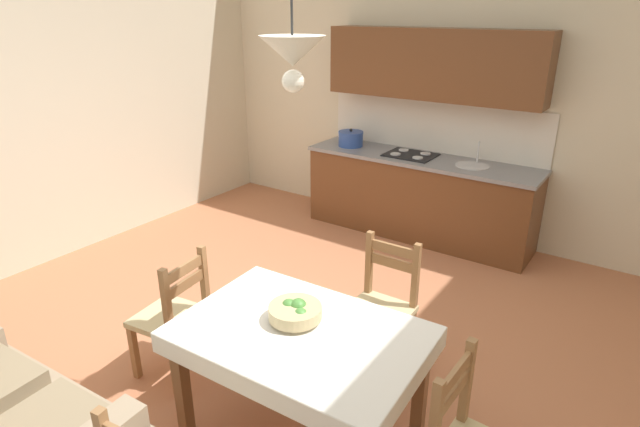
% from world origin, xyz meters
% --- Properties ---
extents(ground_plane, '(6.44, 6.07, 0.10)m').
position_xyz_m(ground_plane, '(0.00, 0.00, -0.05)').
color(ground_plane, '#B7704C').
extents(wall_back, '(6.44, 0.12, 4.21)m').
position_xyz_m(wall_back, '(0.00, 2.80, 2.10)').
color(wall_back, beige).
rests_on(wall_back, ground_plane).
extents(wall_left, '(0.12, 6.07, 4.21)m').
position_xyz_m(wall_left, '(-2.98, 0.00, 2.10)').
color(wall_left, beige).
rests_on(wall_left, ground_plane).
extents(kitchen_cabinetry, '(2.52, 0.63, 2.20)m').
position_xyz_m(kitchen_cabinetry, '(-0.15, 2.46, 0.86)').
color(kitchen_cabinetry, brown).
rests_on(kitchen_cabinetry, ground_plane).
extents(dining_table, '(1.39, 0.97, 0.75)m').
position_xyz_m(dining_table, '(0.55, -0.68, 0.62)').
color(dining_table, brown).
rests_on(dining_table, ground_plane).
extents(dining_chair_tv_side, '(0.47, 0.47, 0.93)m').
position_xyz_m(dining_chair_tv_side, '(-0.51, -0.69, 0.44)').
color(dining_chair_tv_side, '#D1BC89').
rests_on(dining_chair_tv_side, ground_plane).
extents(dining_chair_kitchen_side, '(0.43, 0.43, 0.93)m').
position_xyz_m(dining_chair_kitchen_side, '(0.59, 0.21, 0.44)').
color(dining_chair_kitchen_side, '#D1BC89').
rests_on(dining_chair_kitchen_side, ground_plane).
extents(fruit_bowl, '(0.30, 0.30, 0.12)m').
position_xyz_m(fruit_bowl, '(0.48, -0.62, 0.81)').
color(fruit_bowl, tan).
rests_on(fruit_bowl, dining_table).
extents(pendant_lamp, '(0.32, 0.32, 0.81)m').
position_xyz_m(pendant_lamp, '(0.43, -0.54, 2.19)').
color(pendant_lamp, black).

